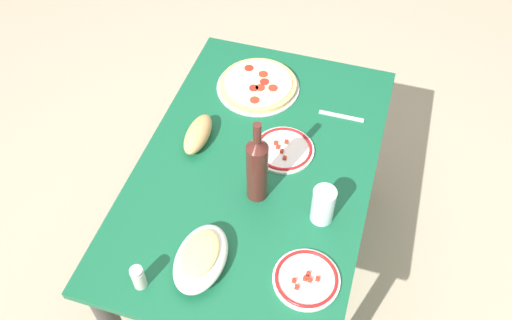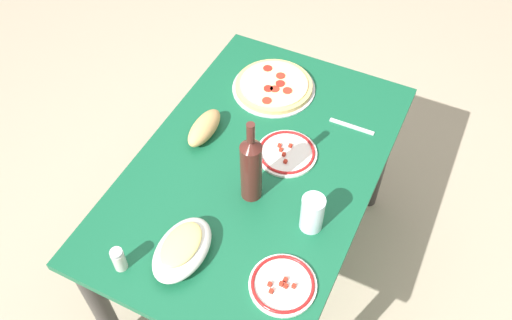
{
  "view_description": "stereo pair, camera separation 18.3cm",
  "coord_description": "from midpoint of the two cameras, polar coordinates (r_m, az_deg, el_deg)",
  "views": [
    {
      "loc": [
        1.12,
        0.34,
        2.16
      ],
      "look_at": [
        0.0,
        0.0,
        0.75
      ],
      "focal_mm": 37.62,
      "sensor_mm": 36.0,
      "label": 1
    },
    {
      "loc": [
        1.05,
        0.51,
        2.16
      ],
      "look_at": [
        0.0,
        0.0,
        0.75
      ],
      "focal_mm": 37.62,
      "sensor_mm": 36.0,
      "label": 2
    }
  ],
  "objects": [
    {
      "name": "side_plate_near",
      "position": [
        1.89,
        6.05,
        0.62
      ],
      "size": [
        0.22,
        0.22,
        0.02
      ],
      "color": "white",
      "rests_on": "dining_table"
    },
    {
      "name": "fork_left",
      "position": [
        2.02,
        12.73,
        3.35
      ],
      "size": [
        0.02,
        0.17,
        0.0
      ],
      "primitive_type": "cube",
      "rotation": [
        0.0,
        0.0,
        1.58
      ],
      "color": "#B7B7BC",
      "rests_on": "dining_table"
    },
    {
      "name": "wine_bottle",
      "position": [
        1.67,
        2.6,
        -1.0
      ],
      "size": [
        0.07,
        0.07,
        0.33
      ],
      "color": "#471E19",
      "rests_on": "dining_table"
    },
    {
      "name": "spice_shaker",
      "position": [
        1.63,
        -11.26,
        -10.54
      ],
      "size": [
        0.04,
        0.04,
        0.09
      ],
      "color": "silver",
      "rests_on": "dining_table"
    },
    {
      "name": "ground_plane",
      "position": [
        2.46,
        2.18,
        -11.27
      ],
      "size": [
        8.0,
        8.0,
        0.0
      ],
      "primitive_type": "plane",
      "color": "tan",
      "rests_on": "ground"
    },
    {
      "name": "bread_loaf",
      "position": [
        1.92,
        -2.82,
        3.29
      ],
      "size": [
        0.19,
        0.08,
        0.07
      ],
      "primitive_type": "ellipsoid",
      "color": "tan",
      "rests_on": "dining_table"
    },
    {
      "name": "dining_table",
      "position": [
        1.96,
        2.68,
        -3.07
      ],
      "size": [
        1.25,
        0.8,
        0.72
      ],
      "color": "#145938",
      "rests_on": "ground"
    },
    {
      "name": "water_glass",
      "position": [
        1.68,
        9.14,
        -5.8
      ],
      "size": [
        0.07,
        0.07,
        0.14
      ],
      "primitive_type": "cylinder",
      "color": "silver",
      "rests_on": "dining_table"
    },
    {
      "name": "baked_pasta_dish",
      "position": [
        1.63,
        -4.65,
        -9.57
      ],
      "size": [
        0.24,
        0.15,
        0.08
      ],
      "color": "white",
      "rests_on": "dining_table"
    },
    {
      "name": "pepperoni_pizza",
      "position": [
        2.12,
        4.41,
        7.71
      ],
      "size": [
        0.33,
        0.33,
        0.03
      ],
      "color": "#B7B7BC",
      "rests_on": "dining_table"
    },
    {
      "name": "side_plate_far",
      "position": [
        1.61,
        6.2,
        -13.24
      ],
      "size": [
        0.2,
        0.2,
        0.02
      ],
      "color": "white",
      "rests_on": "dining_table"
    }
  ]
}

